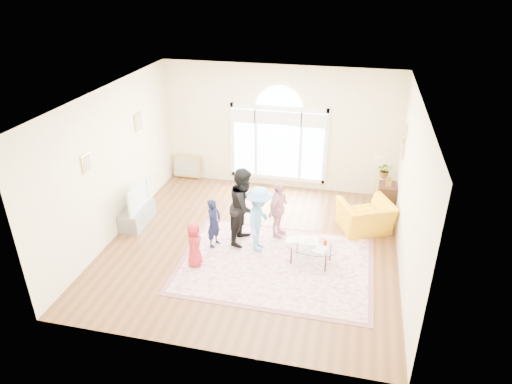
% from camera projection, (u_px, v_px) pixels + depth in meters
% --- Properties ---
extents(ground, '(6.00, 6.00, 0.00)m').
position_uv_depth(ground, '(252.00, 245.00, 9.67)').
color(ground, '#55371C').
rests_on(ground, ground).
extents(room_shell, '(6.00, 6.00, 6.00)m').
position_uv_depth(room_shell, '(278.00, 132.00, 11.42)').
color(room_shell, beige).
rests_on(room_shell, ground).
extents(area_rug, '(3.60, 2.60, 0.02)m').
position_uv_depth(area_rug, '(276.00, 264.00, 9.06)').
color(area_rug, beige).
rests_on(area_rug, ground).
extents(rug_border, '(3.80, 2.80, 0.01)m').
position_uv_depth(rug_border, '(276.00, 264.00, 9.06)').
color(rug_border, '#8A5559').
rests_on(rug_border, ground).
extents(tv_console, '(0.45, 1.00, 0.42)m').
position_uv_depth(tv_console, '(137.00, 216.00, 10.38)').
color(tv_console, gray).
rests_on(tv_console, ground).
extents(television, '(0.17, 1.01, 0.58)m').
position_uv_depth(television, '(135.00, 196.00, 10.16)').
color(television, black).
rests_on(television, tv_console).
extents(coffee_table, '(1.18, 0.85, 0.54)m').
position_uv_depth(coffee_table, '(312.00, 246.00, 8.94)').
color(coffee_table, silver).
rests_on(coffee_table, ground).
extents(armchair, '(1.38, 1.32, 0.70)m').
position_uv_depth(armchair, '(366.00, 217.00, 10.06)').
color(armchair, gold).
rests_on(armchair, ground).
extents(side_cabinet, '(0.40, 0.50, 0.70)m').
position_uv_depth(side_cabinet, '(386.00, 198.00, 10.86)').
color(side_cabinet, black).
rests_on(side_cabinet, ground).
extents(floor_lamp, '(0.26, 0.26, 1.51)m').
position_uv_depth(floor_lamp, '(378.00, 167.00, 10.20)').
color(floor_lamp, black).
rests_on(floor_lamp, ground).
extents(plant_pedestal, '(0.20, 0.20, 0.70)m').
position_uv_depth(plant_pedestal, '(382.00, 191.00, 11.20)').
color(plant_pedestal, white).
rests_on(plant_pedestal, ground).
extents(potted_plant, '(0.41, 0.37, 0.40)m').
position_uv_depth(potted_plant, '(385.00, 170.00, 10.95)').
color(potted_plant, '#33722D').
rests_on(potted_plant, plant_pedestal).
extents(leaning_picture, '(0.80, 0.14, 0.62)m').
position_uv_depth(leaning_picture, '(189.00, 178.00, 12.69)').
color(leaning_picture, tan).
rests_on(leaning_picture, ground).
extents(child_red, '(0.37, 0.50, 0.93)m').
position_uv_depth(child_red, '(194.00, 244.00, 8.84)').
color(child_red, '#AC1F2B').
rests_on(child_red, area_rug).
extents(child_navy, '(0.35, 0.45, 1.07)m').
position_uv_depth(child_navy, '(214.00, 223.00, 9.42)').
color(child_navy, '#111633').
rests_on(child_navy, area_rug).
extents(child_black, '(0.73, 0.89, 1.67)m').
position_uv_depth(child_black, '(244.00, 206.00, 9.45)').
color(child_black, black).
rests_on(child_black, area_rug).
extents(child_pink, '(0.52, 0.81, 1.29)m').
position_uv_depth(child_pink, '(278.00, 209.00, 9.71)').
color(child_pink, pink).
rests_on(child_pink, area_rug).
extents(child_blue, '(0.56, 0.93, 1.41)m').
position_uv_depth(child_blue, '(259.00, 219.00, 9.23)').
color(child_blue, '#619ED4').
rests_on(child_blue, area_rug).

